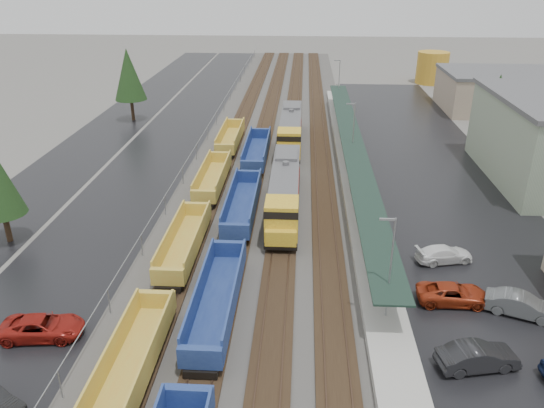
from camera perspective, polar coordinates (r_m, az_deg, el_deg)
The scene contains 20 objects.
ballast_strip at distance 73.44m, azimuth 0.45°, elevation 6.69°, with size 20.00×160.00×0.08m, color #302D2B.
trackbed at distance 73.41m, azimuth 0.45°, elevation 6.78°, with size 14.60×160.00×0.22m.
west_parking_lot at distance 75.69m, azimuth -11.04°, elevation 6.75°, with size 10.00×160.00×0.02m, color black.
west_road at distance 78.74m, azimuth -18.16°, elevation 6.67°, with size 9.00×160.00×0.02m, color black.
east_commuter_lot at distance 65.74m, azimuth 16.78°, elevation 3.44°, with size 16.00×100.00×0.02m, color black.
station_platform at distance 63.94m, azimuth 8.54°, elevation 4.34°, with size 3.00×80.00×8.00m.
chainlink_fence at distance 72.59m, azimuth -7.19°, elevation 7.58°, with size 0.08×160.04×2.02m.
distant_hills at distance 225.50m, azimuth 14.65°, elevation 17.92°, with size 301.00×140.00×25.20m.
tree_west_far at distance 85.57m, azimuth -15.17°, elevation 13.30°, with size 4.84×4.84×11.00m.
tree_east at distance 73.86m, azimuth 22.99°, elevation 10.06°, with size 4.40×4.40×10.00m.
locomotive_lead at distance 51.33m, azimuth 1.36°, elevation 1.39°, with size 2.86×18.86×4.27m.
locomotive_trail at distance 71.14m, azimuth 2.01°, elevation 7.98°, with size 2.86×18.86×4.27m.
well_string_yellow at distance 38.82m, azimuth -11.64°, elevation -9.29°, with size 2.54×85.80×2.25m.
well_string_blue at distance 37.41m, azimuth -5.89°, elevation -10.18°, with size 2.67×77.37×2.37m.
storage_tank at distance 116.29m, azimuth 16.85°, elevation 13.86°, with size 6.31×6.31×6.31m, color #C08C26.
parked_car_west_c at distance 38.50m, azimuth -23.49°, elevation -12.07°, with size 5.29×2.44×1.47m, color maroon.
parked_car_east_a at distance 35.34m, azimuth 21.25°, elevation -15.09°, with size 4.91×1.71×1.62m, color black.
parked_car_east_b at distance 40.74m, azimuth 18.90°, elevation -9.14°, with size 5.15×2.37×1.43m, color #9A2E13.
parked_car_east_c at distance 45.79m, azimuth 18.03°, elevation -5.16°, with size 4.68×1.90×1.36m, color white.
parked_car_east_e at distance 41.13m, azimuth 25.25°, elevation -9.83°, with size 4.82×1.68×1.59m, color #545759.
Camera 1 is at (3.60, -9.90, 22.29)m, focal length 35.00 mm.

